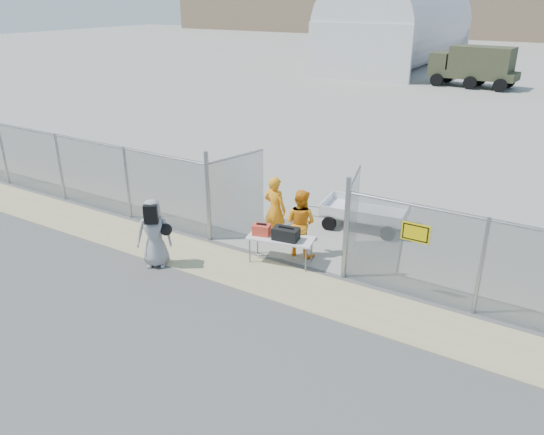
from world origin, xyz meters
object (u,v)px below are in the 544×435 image
Objects in this scene: security_worker_right at (300,223)px; utility_trailer at (365,214)px; visitor at (154,233)px; security_worker_left at (275,209)px; folding_table at (281,250)px.

security_worker_right is 2.70m from utility_trailer.
visitor is 6.05m from utility_trailer.
utility_trailer is at bearing -104.67° from security_worker_right.
security_worker_left is 3.28m from visitor.
visitor is at bearing 60.54° from security_worker_left.
folding_table is at bearing -0.69° from visitor.
security_worker_right is at bearing 161.93° from security_worker_left.
folding_table is 0.53× the size of utility_trailer.
utility_trailer is at bearing 61.74° from folding_table.
folding_table is 0.92× the size of security_worker_right.
security_worker_right is (0.19, 0.65, 0.54)m from folding_table.
security_worker_right reaches higher than folding_table.
security_worker_right is 3.64m from visitor.
utility_trailer reaches higher than folding_table.
security_worker_right reaches higher than visitor.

